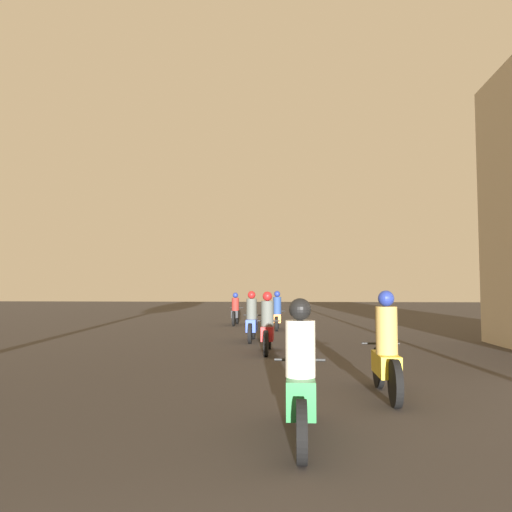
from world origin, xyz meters
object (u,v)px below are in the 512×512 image
motorcycle_black (236,312)px  motorcycle_blue (252,321)px  motorcycle_green (300,383)px  motorcycle_orange (277,314)px  motorcycle_yellow (386,355)px  motorcycle_red (268,328)px

motorcycle_black → motorcycle_blue: bearing=-87.3°
motorcycle_green → motorcycle_orange: 14.32m
motorcycle_blue → motorcycle_orange: size_ratio=1.00×
motorcycle_blue → motorcycle_yellow: bearing=-77.3°
motorcycle_green → motorcycle_orange: bearing=99.7°
motorcycle_green → motorcycle_yellow: bearing=66.3°
motorcycle_blue → motorcycle_black: bearing=94.5°
motorcycle_red → motorcycle_orange: size_ratio=1.10×
motorcycle_green → motorcycle_black: size_ratio=1.00×
motorcycle_green → motorcycle_red: (-0.73, 7.25, 0.01)m
motorcycle_black → motorcycle_yellow: bearing=-82.8°
motorcycle_yellow → motorcycle_red: size_ratio=0.96×
motorcycle_yellow → motorcycle_orange: (-2.03, 12.07, -0.01)m
motorcycle_green → motorcycle_blue: bearing=104.6°
motorcycle_green → motorcycle_blue: size_ratio=1.07×
motorcycle_red → motorcycle_blue: size_ratio=1.10×
motorcycle_green → motorcycle_black: (-2.66, 16.72, -0.03)m
motorcycle_yellow → motorcycle_red: 5.42m
motorcycle_red → motorcycle_yellow: bearing=-74.5°
motorcycle_red → motorcycle_blue: motorcycle_red is taller
motorcycle_green → motorcycle_yellow: (1.32, 2.23, 0.02)m
motorcycle_blue → motorcycle_orange: motorcycle_blue is taller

